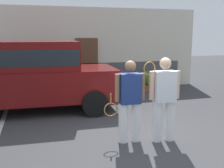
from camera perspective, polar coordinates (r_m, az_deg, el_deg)
The scene contains 6 objects.
ground_plane at distance 5.87m, azimuth 7.69°, elevation -12.00°, with size 40.00×40.00×0.00m, color #38383A.
house_frontage at distance 11.01m, azimuth -4.35°, elevation 6.89°, with size 9.09×0.40×3.30m.
parked_suv at distance 8.09m, azimuth -16.61°, elevation 2.30°, with size 4.66×2.29×2.05m.
tennis_player_man at distance 5.55m, azimuth 3.78°, elevation -3.56°, with size 0.89×0.29×1.72m.
tennis_player_woman at distance 5.68m, azimuth 11.02°, elevation -3.00°, with size 0.79×0.31×1.78m.
potted_plant_by_porch at distance 10.90m, azimuth 7.46°, elevation 0.90°, with size 0.60×0.60×0.79m.
Camera 1 is at (-2.21, -4.95, 2.23)m, focal length 42.89 mm.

